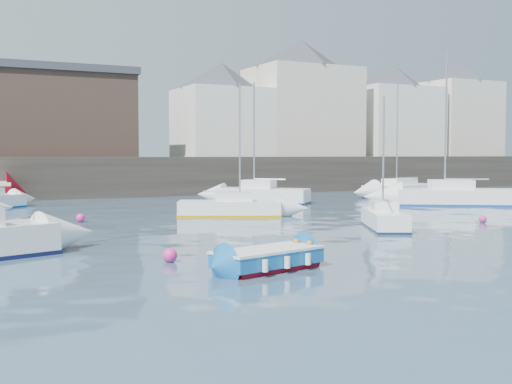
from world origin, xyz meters
name	(u,v)px	position (x,y,z in m)	size (l,w,h in m)	color
water	(440,266)	(0.00, 0.00, 0.00)	(220.00, 220.00, 0.00)	#2D4760
quay_wall	(125,176)	(0.00, 35.00, 1.50)	(90.00, 5.00, 3.00)	#28231E
land_strip	(79,172)	(0.00, 53.00, 1.40)	(90.00, 32.00, 2.80)	#28231E
bldg_east_a	(302,99)	(20.00, 42.00, 8.81)	(13.36, 13.36, 11.80)	beige
bldg_east_b	(393,111)	(31.00, 41.50, 7.87)	(11.88, 11.88, 9.95)	white
bldg_east_c	(456,109)	(40.00, 41.50, 8.37)	(11.14, 11.14, 10.95)	beige
bldg_east_d	(222,110)	(11.00, 41.50, 7.36)	(11.14, 11.14, 8.95)	white
warehouse	(29,114)	(-6.00, 43.00, 6.62)	(16.40, 10.40, 7.60)	#3D2D26
blue_dinghy	(268,258)	(-4.78, 1.59, 0.34)	(3.45, 2.17, 0.61)	maroon
sailboat_b	(230,207)	(0.65, 16.34, 0.45)	(5.57, 3.87, 6.90)	white
sailboat_c	(384,219)	(4.30, 8.16, 0.44)	(3.20, 4.50, 5.71)	white
sailboat_d	(456,196)	(16.20, 16.36, 0.58)	(7.67, 6.05, 9.62)	white
sailboat_f	(262,195)	(6.07, 23.37, 0.56)	(5.65, 5.69, 7.90)	white
sailboat_g	(402,190)	(19.11, 25.19, 0.49)	(7.05, 3.28, 8.59)	white
buoy_near	(170,262)	(-6.79, 4.06, 0.00)	(0.44, 0.44, 0.44)	#E32989
buoy_mid	(483,223)	(10.01, 8.11, 0.00)	(0.36, 0.36, 0.36)	#E32989
buoy_far	(81,222)	(-6.96, 16.76, 0.00)	(0.43, 0.43, 0.43)	#E32989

